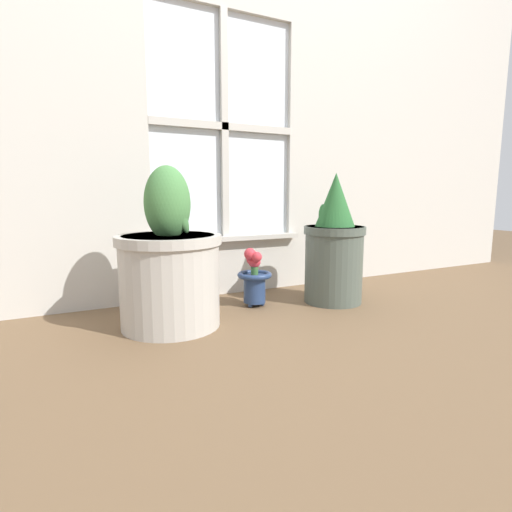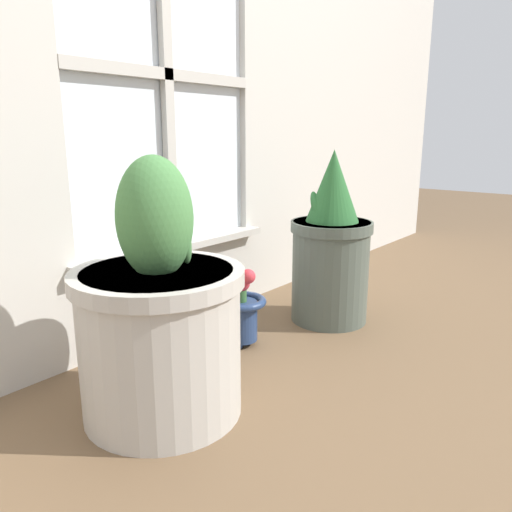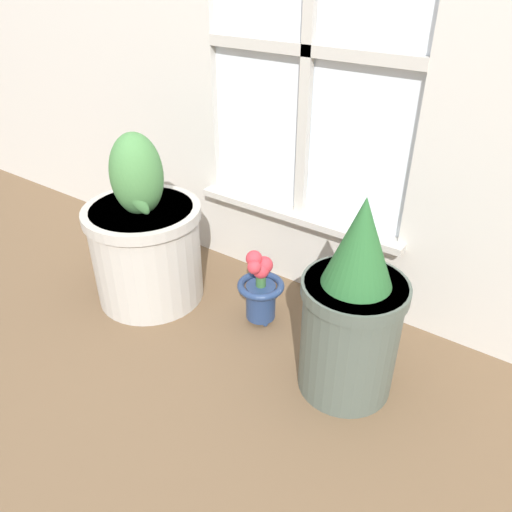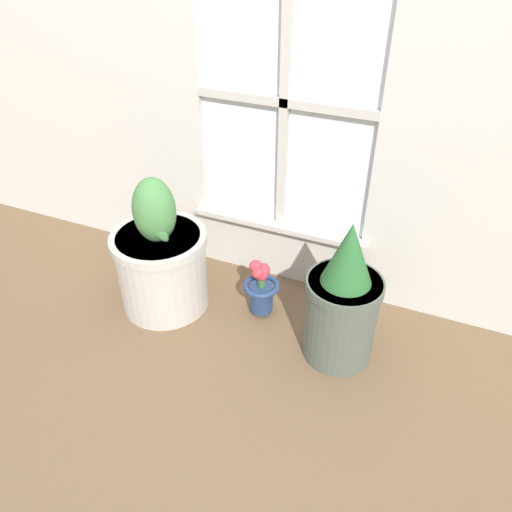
% 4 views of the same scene
% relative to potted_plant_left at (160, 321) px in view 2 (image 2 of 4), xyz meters
% --- Properties ---
extents(ground_plane, '(10.00, 10.00, 0.00)m').
position_rel_potted_plant_left_xyz_m(ground_plane, '(0.40, -0.15, -0.24)').
color(ground_plane, brown).
extents(potted_plant_left, '(0.41, 0.41, 0.62)m').
position_rel_potted_plant_left_xyz_m(potted_plant_left, '(0.00, 0.00, 0.00)').
color(potted_plant_left, '#B7B2A8').
rests_on(potted_plant_left, ground_plane).
extents(potted_plant_right, '(0.29, 0.29, 0.62)m').
position_rel_potted_plant_left_xyz_m(potted_plant_right, '(0.80, 0.00, 0.03)').
color(potted_plant_right, '#4C564C').
rests_on(potted_plant_right, ground_plane).
extents(flower_vase, '(0.16, 0.16, 0.28)m').
position_rel_potted_plant_left_xyz_m(flower_vase, '(0.42, 0.11, -0.10)').
color(flower_vase, navy).
rests_on(flower_vase, ground_plane).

